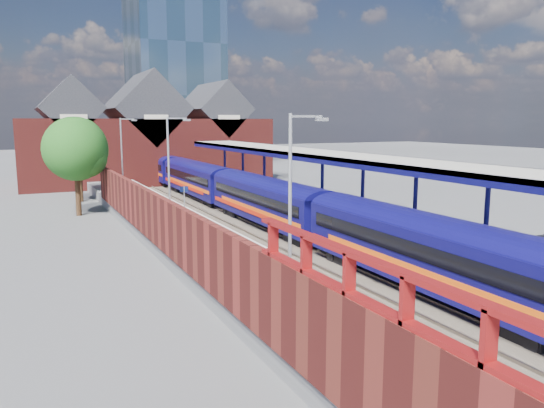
{
  "coord_description": "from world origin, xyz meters",
  "views": [
    {
      "loc": [
        -14.74,
        -9.77,
        7.75
      ],
      "look_at": [
        -0.59,
        19.76,
        2.6
      ],
      "focal_mm": 35.0,
      "sensor_mm": 36.0,
      "label": 1
    }
  ],
  "objects_px": {
    "train": "(228,187)",
    "parked_car_blue": "(485,241)",
    "lamp_post_c": "(171,167)",
    "lamp_post_d": "(123,153)",
    "platform_sign": "(184,198)",
    "parked_car_dark": "(450,229)",
    "lamp_post_b": "(294,203)"
  },
  "relations": [
    {
      "from": "parked_car_blue",
      "to": "train",
      "type": "bearing_deg",
      "value": 22.9
    },
    {
      "from": "lamp_post_c",
      "to": "parked_car_dark",
      "type": "bearing_deg",
      "value": -33.32
    },
    {
      "from": "platform_sign",
      "to": "parked_car_blue",
      "type": "distance_m",
      "value": 18.65
    },
    {
      "from": "train",
      "to": "lamp_post_d",
      "type": "height_order",
      "value": "lamp_post_d"
    },
    {
      "from": "lamp_post_d",
      "to": "parked_car_dark",
      "type": "bearing_deg",
      "value": -61.05
    },
    {
      "from": "lamp_post_c",
      "to": "lamp_post_d",
      "type": "bearing_deg",
      "value": 90.0
    },
    {
      "from": "train",
      "to": "lamp_post_b",
      "type": "height_order",
      "value": "lamp_post_b"
    },
    {
      "from": "lamp_post_b",
      "to": "lamp_post_c",
      "type": "bearing_deg",
      "value": 90.0
    },
    {
      "from": "train",
      "to": "platform_sign",
      "type": "bearing_deg",
      "value": -126.06
    },
    {
      "from": "train",
      "to": "lamp_post_d",
      "type": "distance_m",
      "value": 9.79
    },
    {
      "from": "lamp_post_b",
      "to": "parked_car_dark",
      "type": "distance_m",
      "value": 15.88
    },
    {
      "from": "platform_sign",
      "to": "parked_car_dark",
      "type": "relative_size",
      "value": 0.65
    },
    {
      "from": "lamp_post_c",
      "to": "lamp_post_d",
      "type": "relative_size",
      "value": 1.0
    },
    {
      "from": "platform_sign",
      "to": "parked_car_dark",
      "type": "height_order",
      "value": "platform_sign"
    },
    {
      "from": "train",
      "to": "lamp_post_d",
      "type": "bearing_deg",
      "value": 147.1
    },
    {
      "from": "lamp_post_c",
      "to": "parked_car_blue",
      "type": "distance_m",
      "value": 18.39
    },
    {
      "from": "lamp_post_c",
      "to": "lamp_post_d",
      "type": "distance_m",
      "value": 16.0
    },
    {
      "from": "lamp_post_c",
      "to": "parked_car_blue",
      "type": "relative_size",
      "value": 1.56
    },
    {
      "from": "platform_sign",
      "to": "parked_car_blue",
      "type": "relative_size",
      "value": 0.56
    },
    {
      "from": "parked_car_dark",
      "to": "platform_sign",
      "type": "bearing_deg",
      "value": 51.62
    },
    {
      "from": "lamp_post_b",
      "to": "lamp_post_d",
      "type": "relative_size",
      "value": 1.0
    },
    {
      "from": "lamp_post_d",
      "to": "parked_car_blue",
      "type": "bearing_deg",
      "value": -65.23
    },
    {
      "from": "lamp_post_b",
      "to": "parked_car_dark",
      "type": "bearing_deg",
      "value": 26.24
    },
    {
      "from": "lamp_post_b",
      "to": "lamp_post_c",
      "type": "xyz_separation_m",
      "value": [
        0.0,
        16.0,
        0.0
      ]
    },
    {
      "from": "lamp_post_d",
      "to": "parked_car_dark",
      "type": "height_order",
      "value": "lamp_post_d"
    },
    {
      "from": "train",
      "to": "parked_car_blue",
      "type": "xyz_separation_m",
      "value": [
        5.27,
        -23.35,
        -0.5
      ]
    },
    {
      "from": "lamp_post_d",
      "to": "parked_car_blue",
      "type": "distance_m",
      "value": 31.49
    },
    {
      "from": "platform_sign",
      "to": "parked_car_dark",
      "type": "bearing_deg",
      "value": -41.61
    },
    {
      "from": "train",
      "to": "lamp_post_b",
      "type": "relative_size",
      "value": 9.42
    },
    {
      "from": "lamp_post_b",
      "to": "lamp_post_d",
      "type": "xyz_separation_m",
      "value": [
        0.0,
        32.0,
        0.0
      ]
    },
    {
      "from": "lamp_post_b",
      "to": "lamp_post_c",
      "type": "distance_m",
      "value": 16.0
    },
    {
      "from": "lamp_post_b",
      "to": "platform_sign",
      "type": "bearing_deg",
      "value": 85.67
    }
  ]
}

